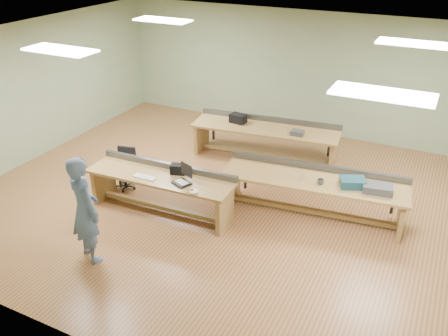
{
  "coord_description": "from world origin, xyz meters",
  "views": [
    {
      "loc": [
        3.2,
        -7.13,
        4.73
      ],
      "look_at": [
        -0.03,
        -0.6,
        1.0
      ],
      "focal_mm": 38.0,
      "sensor_mm": 36.0,
      "label": 1
    }
  ],
  "objects": [
    {
      "name": "task_chair",
      "position": [
        -2.31,
        -0.45,
        0.3
      ],
      "size": [
        0.54,
        0.54,
        0.82
      ],
      "rotation": [
        0.0,
        0.0,
        0.24
      ],
      "color": "black",
      "rests_on": "floor"
    },
    {
      "name": "wall_left",
      "position": [
        -5.0,
        0.0,
        1.5
      ],
      "size": [
        0.04,
        8.0,
        3.0
      ],
      "primitive_type": "cube",
      "color": "gray",
      "rests_on": "floor"
    },
    {
      "name": "floor",
      "position": [
        0.0,
        0.0,
        0.0
      ],
      "size": [
        10.0,
        10.0,
        0.0
      ],
      "primitive_type": "plane",
      "color": "#99653A",
      "rests_on": "ground"
    },
    {
      "name": "trackball_mouse",
      "position": [
        -0.29,
        -1.21,
        0.78
      ],
      "size": [
        0.19,
        0.2,
        0.07
      ],
      "primitive_type": "ellipsoid",
      "rotation": [
        0.0,
        0.0,
        -0.43
      ],
      "color": "white",
      "rests_on": "workbench_front"
    },
    {
      "name": "laptop_base",
      "position": [
        -0.64,
        -1.02,
        0.77
      ],
      "size": [
        0.37,
        0.34,
        0.03
      ],
      "primitive_type": "cube",
      "rotation": [
        0.0,
        0.0,
        -0.4
      ],
      "color": "black",
      "rests_on": "workbench_front"
    },
    {
      "name": "ceiling",
      "position": [
        0.0,
        0.0,
        3.0
      ],
      "size": [
        10.0,
        10.0,
        0.0
      ],
      "primitive_type": "plane",
      "color": "silver",
      "rests_on": "wall_back"
    },
    {
      "name": "parts_bin_grey",
      "position": [
        2.45,
        0.2,
        0.82
      ],
      "size": [
        0.53,
        0.38,
        0.13
      ],
      "primitive_type": "cube",
      "rotation": [
        0.0,
        0.0,
        0.17
      ],
      "color": "#353538",
      "rests_on": "workbench_mid"
    },
    {
      "name": "workbench_mid",
      "position": [
        1.37,
        0.19,
        0.56
      ],
      "size": [
        3.33,
        1.24,
        0.86
      ],
      "rotation": [
        0.0,
        0.0,
        0.12
      ],
      "color": "olive",
      "rests_on": "floor"
    },
    {
      "name": "parts_bin_teal",
      "position": [
        2.03,
        0.2,
        0.82
      ],
      "size": [
        0.51,
        0.45,
        0.15
      ],
      "primitive_type": "cube",
      "rotation": [
        0.0,
        0.0,
        0.39
      ],
      "color": "#143743",
      "rests_on": "workbench_mid"
    },
    {
      "name": "camera_bag",
      "position": [
        -0.89,
        -0.72,
        0.84
      ],
      "size": [
        0.3,
        0.24,
        0.18
      ],
      "primitive_type": "cube",
      "rotation": [
        0.0,
        0.0,
        0.3
      ],
      "color": "black",
      "rests_on": "workbench_front"
    },
    {
      "name": "tray_back",
      "position": [
        0.48,
        1.92,
        0.8
      ],
      "size": [
        0.27,
        0.2,
        0.11
      ],
      "primitive_type": "cube",
      "rotation": [
        0.0,
        0.0,
        0.03
      ],
      "color": "#353538",
      "rests_on": "workbench_back"
    },
    {
      "name": "fluor_panels",
      "position": [
        0.0,
        0.0,
        2.97
      ],
      "size": [
        6.2,
        3.5,
        0.03
      ],
      "color": "white",
      "rests_on": "ceiling"
    },
    {
      "name": "workbench_front",
      "position": [
        -1.14,
        -0.91,
        0.55
      ],
      "size": [
        2.78,
        0.86,
        0.86
      ],
      "rotation": [
        0.0,
        0.0,
        0.05
      ],
      "color": "olive",
      "rests_on": "floor"
    },
    {
      "name": "laptop_screen",
      "position": [
        -0.59,
        -0.91,
        0.99
      ],
      "size": [
        0.28,
        0.13,
        0.24
      ],
      "primitive_type": "cube",
      "rotation": [
        0.0,
        0.0,
        -0.4
      ],
      "color": "black",
      "rests_on": "laptop_base"
    },
    {
      "name": "keyboard",
      "position": [
        -1.34,
        -1.12,
        0.76
      ],
      "size": [
        0.42,
        0.14,
        0.02
      ],
      "primitive_type": "cube",
      "rotation": [
        0.0,
        0.0,
        0.01
      ],
      "color": "beige",
      "rests_on": "workbench_front"
    },
    {
      "name": "storage_box_back",
      "position": [
        -0.96,
        2.02,
        0.85
      ],
      "size": [
        0.38,
        0.29,
        0.2
      ],
      "primitive_type": "cube",
      "rotation": [
        0.0,
        0.0,
        -0.13
      ],
      "color": "black",
      "rests_on": "workbench_back"
    },
    {
      "name": "workbench_back",
      "position": [
        -0.3,
        2.05,
        0.57
      ],
      "size": [
        3.34,
        1.24,
        0.86
      ],
      "rotation": [
        0.0,
        0.0,
        0.12
      ],
      "color": "olive",
      "rests_on": "floor"
    },
    {
      "name": "drinks_can",
      "position": [
        1.2,
        0.05,
        0.8
      ],
      "size": [
        0.06,
        0.06,
        0.11
      ],
      "primitive_type": "cylinder",
      "rotation": [
        0.0,
        0.0,
        -0.02
      ],
      "color": "silver",
      "rests_on": "workbench_mid"
    },
    {
      "name": "mug",
      "position": [
        1.52,
        0.04,
        0.8
      ],
      "size": [
        0.15,
        0.15,
        0.09
      ],
      "primitive_type": "imported",
      "rotation": [
        0.0,
        0.0,
        -0.34
      ],
      "color": "#353538",
      "rests_on": "workbench_mid"
    },
    {
      "name": "person",
      "position": [
        -1.42,
        -2.58,
        0.89
      ],
      "size": [
        0.76,
        0.65,
        1.77
      ],
      "primitive_type": "imported",
      "rotation": [
        0.0,
        0.0,
        2.73
      ],
      "color": "slate",
      "rests_on": "floor"
    },
    {
      "name": "wall_front",
      "position": [
        0.0,
        -4.0,
        1.5
      ],
      "size": [
        10.0,
        0.04,
        3.0
      ],
      "primitive_type": "cube",
      "color": "gray",
      "rests_on": "floor"
    },
    {
      "name": "wall_back",
      "position": [
        0.0,
        4.0,
        1.5
      ],
      "size": [
        10.0,
        0.04,
        3.0
      ],
      "primitive_type": "cube",
      "color": "gray",
      "rests_on": "floor"
    }
  ]
}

